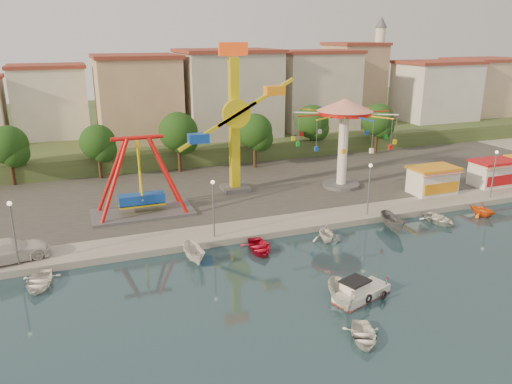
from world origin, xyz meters
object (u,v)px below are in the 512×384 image
pirate_ship_ride (140,178)px  van (8,251)px  kamikaze_tower (239,124)px  wave_swinger (344,123)px  cabin_motorboat (360,293)px  skiff (342,295)px  rowboat_a (351,289)px

pirate_ship_ride → van: pirate_ship_ride is taller
pirate_ship_ride → van: bearing=-148.1°
pirate_ship_ride → kamikaze_tower: (11.72, 3.96, 3.94)m
van → wave_swinger: bearing=-88.2°
kamikaze_tower → cabin_motorboat: 26.61m
skiff → pirate_ship_ride: bearing=128.4°
rowboat_a → skiff: (-1.50, -1.16, 0.40)m
van → kamikaze_tower: bearing=-76.0°
cabin_motorboat → skiff: skiff is taller
kamikaze_tower → rowboat_a: bearing=-89.8°
rowboat_a → van: 27.02m
wave_swinger → pirate_ship_ride: bearing=-177.3°
kamikaze_tower → skiff: 26.87m
skiff → cabin_motorboat: bearing=23.6°
pirate_ship_ride → skiff: size_ratio=2.64×
wave_swinger → rowboat_a: wave_swinger is taller
wave_swinger → van: size_ratio=1.86×
cabin_motorboat → skiff: 1.77m
pirate_ship_ride → rowboat_a: pirate_ship_ride is taller
skiff → wave_swinger: bearing=73.1°
skiff → van: van is taller
pirate_ship_ride → wave_swinger: 23.83m
cabin_motorboat → skiff: bearing=171.4°
van → rowboat_a: bearing=-131.2°
wave_swinger → cabin_motorboat: 26.49m
pirate_ship_ride → wave_swinger: bearing=2.7°
kamikaze_tower → skiff: size_ratio=4.36×
rowboat_a → van: size_ratio=0.51×
wave_swinger → rowboat_a: size_ratio=3.67×
pirate_ship_ride → rowboat_a: 24.09m
kamikaze_tower → skiff: (-1.42, -25.73, -7.60)m
kamikaze_tower → rowboat_a: kamikaze_tower is taller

